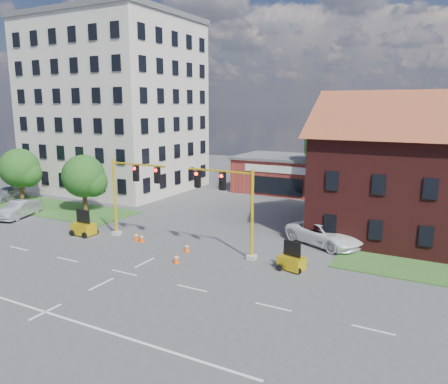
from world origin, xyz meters
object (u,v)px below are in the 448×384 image
at_px(signal_mast_east, 230,201).
at_px(trailer_east, 292,261).
at_px(pickup_white, 324,234).
at_px(trailer_west, 84,228).
at_px(signal_mast_west, 130,189).

relative_size(signal_mast_east, trailer_east, 3.43).
xyz_separation_m(signal_mast_east, pickup_white, (5.10, 5.51, -3.08)).
relative_size(trailer_west, trailer_east, 1.11).
xyz_separation_m(signal_mast_east, trailer_east, (4.71, -0.56, -3.35)).
xyz_separation_m(signal_mast_west, trailer_west, (-3.92, -1.27, -3.29)).
xyz_separation_m(signal_mast_west, trailer_east, (13.42, -0.56, -3.35)).
bearing_deg(trailer_east, pickup_white, 100.03).
distance_m(signal_mast_east, trailer_west, 13.12).
bearing_deg(trailer_west, trailer_east, 3.37).
bearing_deg(signal_mast_west, trailer_west, -162.02).
relative_size(signal_mast_west, trailer_east, 3.43).
xyz_separation_m(trailer_west, pickup_white, (17.74, 6.78, 0.21)).
height_order(signal_mast_west, trailer_west, signal_mast_west).
bearing_deg(trailer_west, signal_mast_east, 6.75).
bearing_deg(signal_mast_east, signal_mast_west, 180.00).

